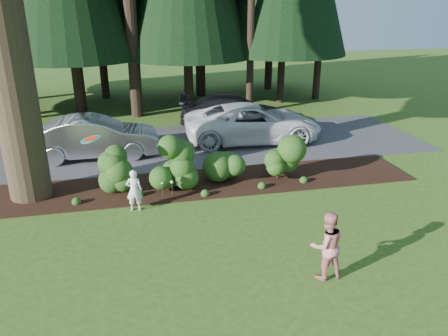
# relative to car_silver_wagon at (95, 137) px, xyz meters

# --- Properties ---
(ground) EXTENTS (80.00, 80.00, 0.00)m
(ground) POSITION_rel_car_silver_wagon_xyz_m (2.78, -6.75, -0.83)
(ground) COLOR #314E16
(ground) RESTS_ON ground
(mulch_bed) EXTENTS (16.00, 2.50, 0.05)m
(mulch_bed) POSITION_rel_car_silver_wagon_xyz_m (2.78, -3.50, -0.80)
(mulch_bed) COLOR black
(mulch_bed) RESTS_ON ground
(driveway) EXTENTS (22.00, 6.00, 0.03)m
(driveway) POSITION_rel_car_silver_wagon_xyz_m (2.78, 0.75, -0.81)
(driveway) COLOR #38383A
(driveway) RESTS_ON ground
(shrub_row) EXTENTS (6.53, 1.60, 1.61)m
(shrub_row) POSITION_rel_car_silver_wagon_xyz_m (3.55, -3.61, -0.02)
(shrub_row) COLOR #1C3D12
(shrub_row) RESTS_ON ground
(lily_cluster) EXTENTS (0.69, 0.09, 0.57)m
(lily_cluster) POSITION_rel_car_silver_wagon_xyz_m (2.48, -4.35, -0.33)
(lily_cluster) COLOR #1C3D12
(lily_cluster) RESTS_ON ground
(car_silver_wagon) EXTENTS (4.85, 1.70, 1.60)m
(car_silver_wagon) POSITION_rel_car_silver_wagon_xyz_m (0.00, 0.00, 0.00)
(car_silver_wagon) COLOR #A8A8AC
(car_silver_wagon) RESTS_ON driveway
(car_white_suv) EXTENTS (5.98, 3.01, 1.62)m
(car_white_suv) POSITION_rel_car_silver_wagon_xyz_m (6.52, 0.67, 0.01)
(car_white_suv) COLOR silver
(car_white_suv) RESTS_ON driveway
(car_dark_suv) EXTENTS (5.49, 3.05, 1.51)m
(car_dark_suv) POSITION_rel_car_silver_wagon_xyz_m (6.28, 3.05, -0.05)
(car_dark_suv) COLOR black
(car_dark_suv) RESTS_ON driveway
(child) EXTENTS (0.49, 0.36, 1.26)m
(child) POSITION_rel_car_silver_wagon_xyz_m (1.33, -5.00, -0.20)
(child) COLOR white
(child) RESTS_ON ground
(adult) EXTENTS (0.80, 0.64, 1.59)m
(adult) POSITION_rel_car_silver_wagon_xyz_m (5.33, -9.26, -0.04)
(adult) COLOR red
(adult) RESTS_ON ground
(frisbee) EXTENTS (0.56, 0.57, 0.15)m
(frisbee) POSITION_rel_car_silver_wagon_xyz_m (0.27, -4.85, 1.38)
(frisbee) COLOR #178280
(frisbee) RESTS_ON ground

